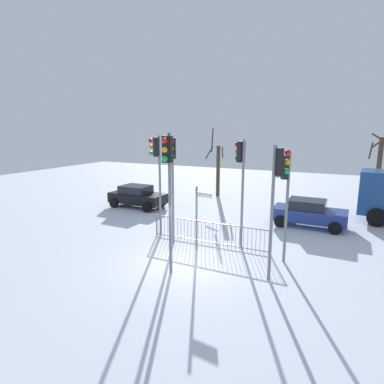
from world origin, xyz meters
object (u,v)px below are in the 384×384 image
traffic_light_rear_right (284,183)px  traffic_light_rear_left (241,169)px  car_black_trailing (137,196)px  bare_tree_left (379,165)px  bare_tree_centre (217,168)px  traffic_light_mid_left (157,163)px  traffic_light_foreground_left (278,183)px  traffic_light_foreground_right (168,173)px  car_blue_far (309,212)px  direction_sign_post (198,214)px  traffic_light_mid_right (172,166)px

traffic_light_rear_right → traffic_light_rear_left: 2.29m
car_black_trailing → bare_tree_left: bearing=33.2°
bare_tree_centre → traffic_light_mid_left: bearing=-85.9°
traffic_light_foreground_left → bare_tree_left: (4.23, 15.82, -0.80)m
traffic_light_rear_left → traffic_light_foreground_right: bearing=-173.1°
car_blue_far → traffic_light_foreground_left: bearing=-92.0°
car_blue_far → bare_tree_left: (3.81, 8.67, 1.87)m
traffic_light_mid_left → direction_sign_post: (2.64, -0.99, -1.99)m
traffic_light_mid_left → car_black_trailing: bearing=0.3°
car_blue_far → traffic_light_mid_right: bearing=-131.8°
traffic_light_mid_left → direction_sign_post: traffic_light_mid_left is taller
traffic_light_rear_right → traffic_light_foreground_left: size_ratio=0.92×
traffic_light_foreground_left → direction_sign_post: (-3.57, 1.44, -1.84)m
car_blue_far → bare_tree_centre: 9.19m
traffic_light_rear_right → traffic_light_foreground_right: bearing=104.6°
traffic_light_foreground_right → car_blue_far: (3.90, 8.37, -2.94)m
car_blue_far → bare_tree_left: size_ratio=0.71×
traffic_light_foreground_left → traffic_light_foreground_right: bearing=-86.7°
direction_sign_post → bare_tree_centre: bare_tree_centre is taller
traffic_light_mid_right → traffic_light_mid_left: size_ratio=1.00×
direction_sign_post → bare_tree_left: 16.39m
bare_tree_left → traffic_light_foreground_right: bearing=-114.4°
traffic_light_mid_left → bare_tree_left: bare_tree_left is taller
bare_tree_left → traffic_light_rear_left: bearing=-115.7°
traffic_light_foreground_left → traffic_light_rear_left: traffic_light_rear_left is taller
traffic_light_rear_left → traffic_light_rear_right: bearing=-89.8°
traffic_light_foreground_right → bare_tree_left: 18.74m
direction_sign_post → traffic_light_mid_right: bearing=-176.3°
traffic_light_rear_left → car_black_trailing: (-8.39, 4.07, -2.74)m
traffic_light_rear_right → traffic_light_rear_left: traffic_light_rear_left is taller
traffic_light_rear_right → direction_sign_post: 3.86m
traffic_light_rear_left → direction_sign_post: size_ratio=1.69×
direction_sign_post → car_black_trailing: (-6.91, 5.30, -0.83)m
traffic_light_rear_left → direction_sign_post: 2.71m
direction_sign_post → car_blue_far: 7.01m
traffic_light_foreground_right → direction_sign_post: 3.41m
bare_tree_left → car_blue_far: bearing=-113.7°
traffic_light_mid_left → car_blue_far: 8.61m
bare_tree_left → traffic_light_rear_right: bearing=-106.9°
car_blue_far → direction_sign_post: bearing=-123.6°
direction_sign_post → traffic_light_foreground_left: bearing=-14.4°
traffic_light_mid_right → traffic_light_foreground_right: size_ratio=0.97×
traffic_light_rear_left → car_blue_far: (2.51, 4.48, -2.74)m
traffic_light_mid_left → car_blue_far: size_ratio=1.28×
traffic_light_rear_right → traffic_light_rear_left: bearing=38.1°
traffic_light_mid_right → traffic_light_rear_right: traffic_light_mid_right is taller
traffic_light_mid_right → car_black_trailing: bearing=-68.0°
traffic_light_mid_left → bare_tree_centre: bearing=-40.3°
traffic_light_mid_right → car_blue_far: traffic_light_mid_right is taller
traffic_light_rear_left → car_blue_far: bearing=-2.7°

